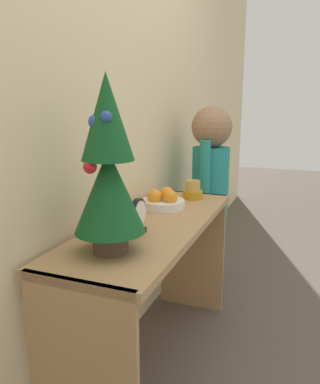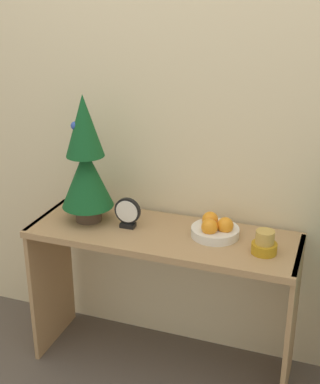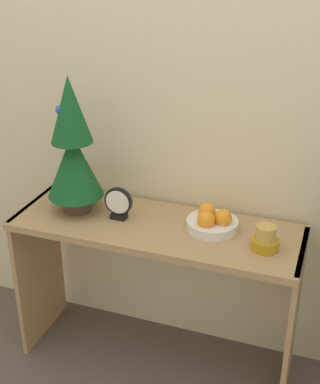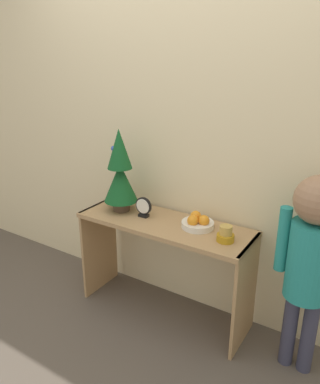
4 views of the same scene
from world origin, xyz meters
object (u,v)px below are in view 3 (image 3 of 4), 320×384
(fruit_bowl, at_px, (212,221))
(singing_bowl, at_px, (265,239))
(mini_tree, at_px, (73,148))
(desk_clock, at_px, (118,204))

(fruit_bowl, xyz_separation_m, singing_bowl, (0.22, -0.08, 0.01))
(mini_tree, bearing_deg, desk_clock, -3.27)
(mini_tree, xyz_separation_m, singing_bowl, (0.81, -0.05, -0.24))
(mini_tree, distance_m, fruit_bowl, 0.63)
(mini_tree, height_order, fruit_bowl, mini_tree)
(singing_bowl, bearing_deg, mini_tree, 176.64)
(singing_bowl, relative_size, desk_clock, 0.75)
(mini_tree, height_order, desk_clock, mini_tree)
(fruit_bowl, bearing_deg, mini_tree, -176.79)
(singing_bowl, xyz_separation_m, desk_clock, (-0.61, 0.04, 0.03))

